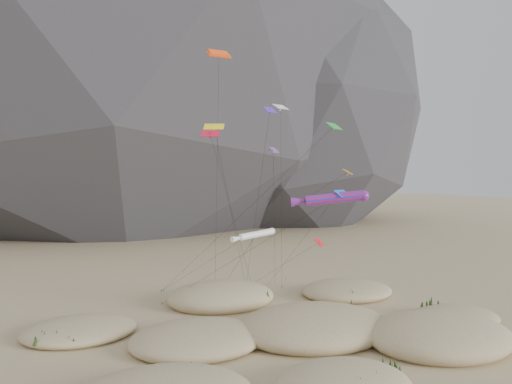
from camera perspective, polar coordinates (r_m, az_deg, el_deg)
ground at (r=49.21m, az=7.50°, el=-16.94°), size 500.00×500.00×0.00m
dunes at (r=51.36m, az=4.11°, el=-15.27°), size 47.87×37.41×3.74m
dune_grass at (r=50.93m, az=4.95°, el=-15.26°), size 42.02×28.98×1.47m
kite_stakes at (r=69.70m, az=-3.03°, el=-11.01°), size 20.67×7.68×0.30m
rainbow_tube_kite at (r=56.14m, az=8.65°, el=-0.74°), size 8.13×16.59×14.22m
white_tube_kite at (r=55.58m, az=-0.15°, el=-4.91°), size 5.99×13.20×9.83m
orange_parafoil at (r=55.81m, az=-4.26°, el=15.02°), size 6.28×15.23×29.38m
multi_parafoil at (r=61.14m, az=2.00°, el=4.52°), size 6.12×10.09×19.25m
delta_kites at (r=58.23m, az=3.66°, el=4.12°), size 22.41×23.82×24.87m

